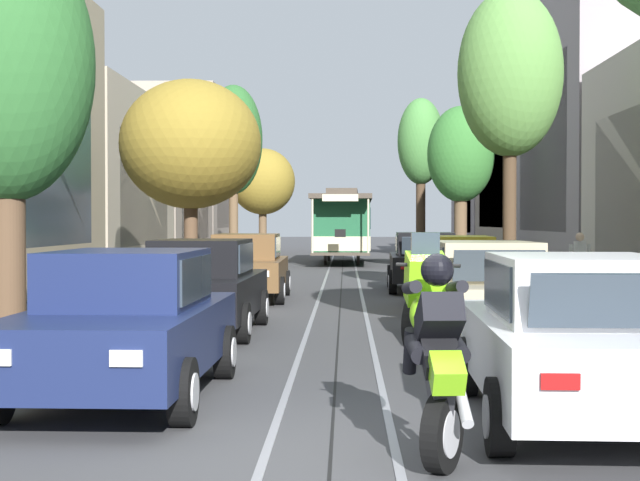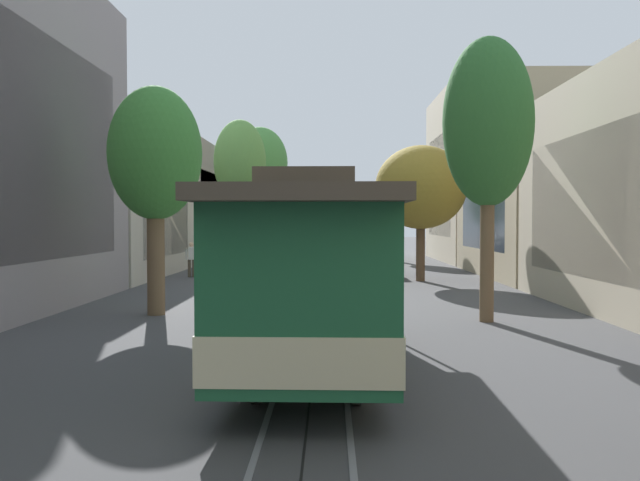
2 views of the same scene
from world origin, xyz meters
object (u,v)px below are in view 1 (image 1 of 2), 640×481
Objects in this scene: parked_car_brown_mid_left at (246,266)px; street_tree_kerb_right_second at (510,75)px; parked_car_black_second_left at (201,286)px; street_tree_kerb_right_fourth at (421,144)px; street_tree_kerb_left_mid at (233,141)px; motorcycle_with_rider at (433,341)px; street_tree_kerb_left_near at (7,71)px; parked_car_navy_near_left at (126,324)px; parked_car_beige_second_right at (482,291)px; pedestrian_on_right_pavement at (580,260)px; parked_car_yellow_mid_right at (454,273)px; cable_car_trolley at (343,226)px; parked_car_black_fourth_right at (424,261)px; street_tree_kerb_left_second at (191,145)px; street_tree_kerb_right_mid at (461,156)px; parked_car_white_near_right at (576,338)px; street_tree_kerb_left_fourth at (263,182)px.

street_tree_kerb_right_second is at bearing 0.16° from parked_car_brown_mid_left.
street_tree_kerb_right_fourth is at bearing 79.46° from parked_car_black_second_left.
street_tree_kerb_left_mid is at bearing 119.77° from street_tree_kerb_right_second.
parked_car_black_second_left is 2.35× the size of motorcycle_with_rider.
parked_car_brown_mid_left is 0.76× the size of street_tree_kerb_left_near.
street_tree_kerb_left_mid reaches higher than parked_car_navy_near_left.
parked_car_beige_second_right is 2.36× the size of motorcycle_with_rider.
street_tree_kerb_right_second is at bearing -143.89° from pedestrian_on_right_pavement.
parked_car_yellow_mid_right is 0.61× the size of street_tree_kerb_left_mid.
parked_car_black_second_left is 26.96m from cable_car_trolley.
motorcycle_with_rider is (-1.43, -18.19, 0.15)m from parked_car_black_fourth_right.
street_tree_kerb_right_mid is at bearing 49.57° from street_tree_kerb_left_second.
parked_car_white_near_right is at bearing -97.22° from street_tree_kerb_right_second.
street_tree_kerb_right_mid is (2.09, 16.19, 3.54)m from parked_car_yellow_mid_right.
parked_car_black_second_left and parked_car_yellow_mid_right have the same top height.
parked_car_navy_near_left is 27.62m from street_tree_kerb_left_mid.
street_tree_kerb_right_fourth reaches higher than parked_car_black_second_left.
street_tree_kerb_left_fourth is at bearing 102.54° from parked_car_yellow_mid_right.
parked_car_black_second_left is at bearing -94.93° from cable_car_trolley.
parked_car_black_second_left is 2.74× the size of pedestrian_on_right_pavement.
street_tree_kerb_left_fourth is 28.33m from street_tree_kerb_right_second.
parked_car_white_near_right is at bearing -76.98° from street_tree_kerb_left_mid.
parked_car_brown_mid_left is at bearing -96.43° from cable_car_trolley.
street_tree_kerb_left_second is at bearing -130.43° from street_tree_kerb_right_mid.
motorcycle_with_rider is at bearing -94.51° from parked_car_black_fourth_right.
parked_car_black_second_left is at bearing 166.26° from parked_car_beige_second_right.
motorcycle_with_rider is at bearing -39.46° from parked_car_navy_near_left.
parked_car_black_fourth_right is (4.57, 9.80, 0.00)m from parked_car_black_second_left.
parked_car_white_near_right is at bearing -94.63° from street_tree_kerb_right_mid.
street_tree_kerb_right_second reaches higher than parked_car_black_fourth_right.
street_tree_kerb_right_mid is (8.84, 23.72, 0.45)m from street_tree_kerb_left_near.
pedestrian_on_right_pavement is (1.58, -11.96, -3.43)m from street_tree_kerb_right_mid.
street_tree_kerb_left_second is 17.38m from cable_car_trolley.
street_tree_kerb_right_fourth is at bearing 87.02° from parked_car_beige_second_right.
street_tree_kerb_left_fourth is at bearing 100.49° from parked_car_beige_second_right.
pedestrian_on_right_pavement is (10.29, -25.57, -3.02)m from street_tree_kerb_left_fourth.
parked_car_navy_near_left is at bearing -116.30° from street_tree_kerb_right_second.
parked_car_brown_mid_left is 10.92m from street_tree_kerb_left_near.
street_tree_kerb_right_second reaches higher than street_tree_kerb_right_mid.
street_tree_kerb_left_mid reaches higher than parked_car_beige_second_right.
parked_car_navy_near_left is 16.42m from pedestrian_on_right_pavement.
street_tree_kerb_left_second is 0.80× the size of street_tree_kerb_left_mid.
parked_car_black_fourth_right is 18.24m from motorcycle_with_rider.
street_tree_kerb_right_second is at bearing -59.28° from parked_car_black_fourth_right.
street_tree_kerb_right_mid reaches higher than parked_car_black_fourth_right.
parked_car_yellow_mid_right is at bearing -93.20° from street_tree_kerb_right_fourth.
street_tree_kerb_right_fourth is (1.85, 35.60, 5.15)m from parked_car_beige_second_right.
cable_car_trolley is (-2.40, 22.78, 0.86)m from parked_car_yellow_mid_right.
parked_car_beige_second_right is at bearing -91.70° from parked_car_yellow_mid_right.
street_tree_kerb_left_fourth reaches higher than pedestrian_on_right_pavement.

